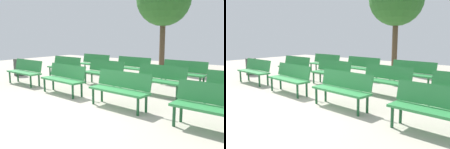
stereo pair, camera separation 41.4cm
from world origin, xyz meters
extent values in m
plane|color=#B2A899|center=(0.00, 0.00, 0.00)|extent=(24.00, 24.00, 0.00)
cube|color=#2D8442|center=(-3.24, 1.73, 0.43)|extent=(1.62, 0.50, 0.05)
cube|color=#2D8442|center=(-3.23, 1.93, 0.68)|extent=(1.60, 0.18, 0.40)
cylinder|color=#194C28|center=(-3.94, 1.59, 0.20)|extent=(0.06, 0.06, 0.40)
cylinder|color=#194C28|center=(-2.54, 1.54, 0.20)|extent=(0.06, 0.06, 0.40)
cylinder|color=#194C28|center=(-3.93, 1.91, 0.20)|extent=(0.06, 0.06, 0.40)
cylinder|color=#194C28|center=(-2.53, 1.86, 0.20)|extent=(0.06, 0.06, 0.40)
cube|color=#2D8442|center=(-1.02, 1.59, 0.43)|extent=(1.63, 0.57, 0.05)
cube|color=#2D8442|center=(-1.00, 1.79, 0.68)|extent=(1.60, 0.25, 0.40)
cylinder|color=#194C28|center=(-1.73, 1.48, 0.20)|extent=(0.06, 0.06, 0.40)
cylinder|color=#194C28|center=(-0.33, 1.37, 0.20)|extent=(0.06, 0.06, 0.40)
cylinder|color=#194C28|center=(-1.70, 1.80, 0.20)|extent=(0.06, 0.06, 0.40)
cylinder|color=#194C28|center=(-0.31, 1.69, 0.20)|extent=(0.06, 0.06, 0.40)
cube|color=#2D8442|center=(1.15, 1.46, 0.43)|extent=(1.63, 0.55, 0.05)
cube|color=#2D8442|center=(1.17, 1.66, 0.68)|extent=(1.60, 0.23, 0.40)
cylinder|color=#194C28|center=(0.45, 1.35, 0.20)|extent=(0.06, 0.06, 0.40)
cylinder|color=#194C28|center=(1.84, 1.25, 0.20)|extent=(0.06, 0.06, 0.40)
cylinder|color=#194C28|center=(0.47, 1.67, 0.20)|extent=(0.06, 0.06, 0.40)
cylinder|color=#194C28|center=(1.86, 1.57, 0.20)|extent=(0.06, 0.06, 0.40)
cube|color=#2D8442|center=(3.43, 1.27, 0.43)|extent=(1.62, 0.51, 0.05)
cube|color=#2D8442|center=(3.44, 1.47, 0.68)|extent=(1.60, 0.19, 0.40)
cylinder|color=#194C28|center=(2.72, 1.14, 0.20)|extent=(0.06, 0.06, 0.40)
cylinder|color=#194C28|center=(2.74, 1.46, 0.20)|extent=(0.06, 0.06, 0.40)
cube|color=#2D8442|center=(-3.09, 3.45, 0.43)|extent=(1.62, 0.52, 0.05)
cube|color=#2D8442|center=(-3.08, 3.65, 0.68)|extent=(1.60, 0.20, 0.40)
cylinder|color=#194C28|center=(-3.80, 3.33, 0.20)|extent=(0.06, 0.06, 0.40)
cylinder|color=#194C28|center=(-2.40, 3.25, 0.20)|extent=(0.06, 0.06, 0.40)
cylinder|color=#194C28|center=(-3.78, 3.64, 0.20)|extent=(0.06, 0.06, 0.40)
cylinder|color=#194C28|center=(-2.38, 3.57, 0.20)|extent=(0.06, 0.06, 0.40)
cube|color=#2D8442|center=(-0.87, 3.28, 0.43)|extent=(1.63, 0.56, 0.05)
cube|color=#2D8442|center=(-0.86, 3.48, 0.68)|extent=(1.60, 0.24, 0.40)
cylinder|color=#194C28|center=(-1.58, 3.18, 0.20)|extent=(0.06, 0.06, 0.40)
cylinder|color=#194C28|center=(-0.19, 3.07, 0.20)|extent=(0.06, 0.06, 0.40)
cylinder|color=#194C28|center=(-1.56, 3.50, 0.20)|extent=(0.06, 0.06, 0.40)
cylinder|color=#194C28|center=(-0.16, 3.39, 0.20)|extent=(0.06, 0.06, 0.40)
cube|color=#2D8442|center=(1.33, 3.20, 0.43)|extent=(1.63, 0.57, 0.05)
cube|color=#2D8442|center=(1.34, 3.40, 0.68)|extent=(1.60, 0.26, 0.40)
cylinder|color=#194C28|center=(0.61, 3.10, 0.20)|extent=(0.06, 0.06, 0.40)
cylinder|color=#194C28|center=(2.01, 2.98, 0.20)|extent=(0.06, 0.06, 0.40)
cylinder|color=#194C28|center=(0.64, 3.41, 0.20)|extent=(0.06, 0.06, 0.40)
cylinder|color=#194C28|center=(2.04, 3.30, 0.20)|extent=(0.06, 0.06, 0.40)
cylinder|color=#194C28|center=(2.77, 2.92, 0.20)|extent=(0.06, 0.06, 0.40)
cylinder|color=#194C28|center=(2.78, 3.24, 0.20)|extent=(0.06, 0.06, 0.40)
cube|color=#2D8442|center=(-2.96, 5.12, 0.43)|extent=(1.62, 0.51, 0.05)
cube|color=#2D8442|center=(-2.95, 5.32, 0.68)|extent=(1.60, 0.19, 0.40)
cylinder|color=#194C28|center=(-3.67, 4.99, 0.20)|extent=(0.06, 0.06, 0.40)
cylinder|color=#194C28|center=(-2.27, 4.93, 0.20)|extent=(0.06, 0.06, 0.40)
cylinder|color=#194C28|center=(-3.65, 5.31, 0.20)|extent=(0.06, 0.06, 0.40)
cylinder|color=#194C28|center=(-2.26, 5.25, 0.20)|extent=(0.06, 0.06, 0.40)
cube|color=#2D8442|center=(-0.82, 5.02, 0.43)|extent=(1.63, 0.54, 0.05)
cube|color=#2D8442|center=(-0.81, 5.22, 0.68)|extent=(1.60, 0.23, 0.40)
cylinder|color=#194C28|center=(-1.53, 4.91, 0.20)|extent=(0.06, 0.06, 0.40)
cylinder|color=#194C28|center=(-0.14, 4.81, 0.20)|extent=(0.06, 0.06, 0.40)
cylinder|color=#194C28|center=(-1.51, 5.23, 0.20)|extent=(0.06, 0.06, 0.40)
cylinder|color=#194C28|center=(-0.11, 5.13, 0.20)|extent=(0.06, 0.06, 0.40)
cube|color=#2D8442|center=(1.38, 4.89, 0.43)|extent=(1.62, 0.52, 0.05)
cube|color=#2D8442|center=(1.39, 5.09, 0.68)|extent=(1.60, 0.20, 0.40)
cylinder|color=#194C28|center=(0.67, 4.76, 0.20)|extent=(0.06, 0.06, 0.40)
cylinder|color=#194C28|center=(2.07, 4.69, 0.20)|extent=(0.06, 0.06, 0.40)
cylinder|color=#194C28|center=(0.69, 5.08, 0.20)|extent=(0.06, 0.06, 0.40)
cylinder|color=#194C28|center=(2.08, 5.01, 0.20)|extent=(0.06, 0.06, 0.40)
cylinder|color=#4C3A28|center=(-1.37, 8.92, 1.40)|extent=(0.29, 0.29, 2.79)
cylinder|color=#383D38|center=(-5.18, 2.74, 0.37)|extent=(0.45, 0.45, 0.73)
camera|label=1|loc=(4.53, -3.16, 1.75)|focal=39.05mm
camera|label=2|loc=(4.85, -2.89, 1.75)|focal=39.05mm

